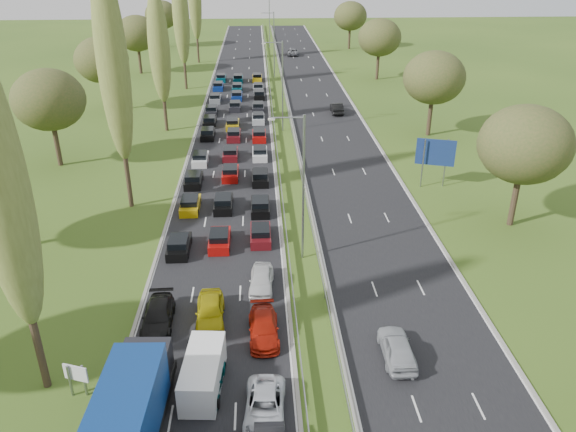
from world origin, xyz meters
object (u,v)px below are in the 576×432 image
object	(u,v)px
direction_sign	(435,154)
white_van_rear	(203,370)
near_car_3	(158,316)
info_sign	(76,376)
blue_lorry	(131,410)

from	to	relation	value
direction_sign	white_van_rear	bearing A→B (deg)	-127.15
white_van_rear	direction_sign	bearing A→B (deg)	57.32
white_van_rear	direction_sign	world-z (taller)	direction_sign
near_car_3	direction_sign	size ratio (longest dim) A/B	0.94
info_sign	blue_lorry	bearing A→B (deg)	-42.53
white_van_rear	near_car_3	bearing A→B (deg)	125.23
blue_lorry	direction_sign	world-z (taller)	direction_sign
blue_lorry	white_van_rear	bearing A→B (deg)	53.46
near_car_3	direction_sign	world-z (taller)	direction_sign
blue_lorry	direction_sign	size ratio (longest dim) A/B	1.89
near_car_3	white_van_rear	distance (m)	6.88
near_car_3	info_sign	distance (m)	7.30
blue_lorry	direction_sign	distance (m)	41.18
direction_sign	info_sign	bearing A→B (deg)	-134.61
near_car_3	blue_lorry	bearing A→B (deg)	-90.00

